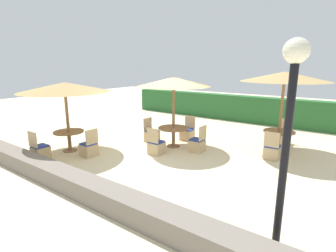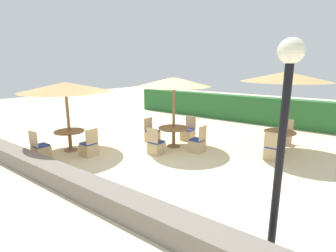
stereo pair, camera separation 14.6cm
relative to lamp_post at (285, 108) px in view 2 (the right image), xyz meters
name	(u,v)px [view 2 (the right image)]	position (x,y,z in m)	size (l,w,h in m)	color
ground_plane	(157,156)	(-4.35, 2.44, -2.35)	(40.00, 40.00, 0.00)	beige
hedge_row	(239,108)	(-4.35, 9.43, -1.68)	(13.00, 0.70, 1.35)	#28602D
stone_border	(74,183)	(-4.35, -0.70, -2.13)	(10.00, 0.56, 0.45)	slate
lamp_post	(285,108)	(0.00, 0.00, 0.00)	(0.36, 0.36, 3.32)	black
parasol_center	(174,82)	(-4.50, 3.59, 0.01)	(2.59, 2.59, 2.53)	olive
round_table_center	(174,131)	(-4.50, 3.59, -1.78)	(1.11, 1.11, 0.72)	olive
patio_chair_center_west	(152,135)	(-5.55, 3.61, -2.09)	(0.46, 0.46, 0.93)	tan
patio_chair_center_south	(156,146)	(-4.49, 2.56, -2.09)	(0.46, 0.46, 0.93)	tan
patio_chair_center_north	(188,133)	(-4.56, 4.66, -2.09)	(0.46, 0.46, 0.93)	tan
patio_chair_center_east	(197,144)	(-3.50, 3.61, -2.09)	(0.46, 0.46, 0.93)	tan
parasol_back_right	(286,77)	(-1.25, 5.31, 0.21)	(2.86, 2.86, 2.73)	olive
round_table_back_right	(280,136)	(-1.25, 5.31, -1.79)	(1.04, 1.04, 0.72)	olive
patio_chair_back_right_north	(284,137)	(-1.30, 6.35, -2.09)	(0.46, 0.46, 0.93)	tan
patio_chair_back_right_south	(272,152)	(-1.19, 4.35, -2.09)	(0.46, 0.46, 0.93)	tan
parasol_front_left	(65,87)	(-7.15, 1.05, -0.14)	(2.97, 2.97, 2.38)	olive
round_table_front_left	(70,135)	(-7.15, 1.05, -1.80)	(1.02, 1.02, 0.71)	olive
patio_chair_front_left_south	(41,150)	(-7.21, 0.01, -2.09)	(0.46, 0.46, 0.93)	tan
patio_chair_front_left_east	(89,148)	(-6.17, 1.11, -2.09)	(0.46, 0.46, 0.93)	tan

